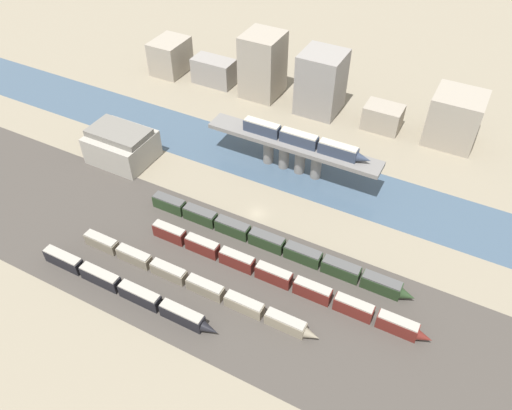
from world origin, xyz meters
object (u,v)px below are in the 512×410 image
(train_on_bridge, at_px, (303,140))
(train_yard_outer, at_px, (271,242))
(train_yard_near, at_px, (124,288))
(train_yard_mid, at_px, (191,281))
(warehouse_building, at_px, (122,145))
(train_yard_far, at_px, (277,276))

(train_on_bridge, distance_m, train_yard_outer, 33.86)
(train_on_bridge, relative_size, train_yard_outer, 0.54)
(train_yard_near, bearing_deg, train_yard_mid, 35.74)
(train_yard_outer, bearing_deg, train_on_bridge, 100.10)
(warehouse_building, bearing_deg, train_on_bridge, 20.70)
(train_yard_mid, bearing_deg, train_yard_outer, 60.39)
(train_on_bridge, distance_m, train_yard_far, 43.99)
(train_yard_near, relative_size, train_yard_far, 0.68)
(train_yard_outer, bearing_deg, train_yard_far, -55.73)
(train_yard_near, xyz_separation_m, train_yard_mid, (12.67, 9.12, -0.22))
(train_on_bridge, bearing_deg, train_yard_far, -73.74)
(train_yard_near, relative_size, train_yard_outer, 0.68)
(train_yard_near, relative_size, train_yard_mid, 0.76)
(train_yard_mid, relative_size, warehouse_building, 3.50)
(train_yard_far, distance_m, train_yard_outer, 11.24)
(train_yard_near, distance_m, train_yard_outer, 37.69)
(train_yard_far, height_order, warehouse_building, warehouse_building)
(train_on_bridge, distance_m, train_yard_mid, 53.09)
(train_yard_near, relative_size, warehouse_building, 2.68)
(train_on_bridge, height_order, train_yard_outer, train_on_bridge)
(train_on_bridge, relative_size, train_yard_far, 0.54)
(train_on_bridge, relative_size, train_yard_near, 0.79)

